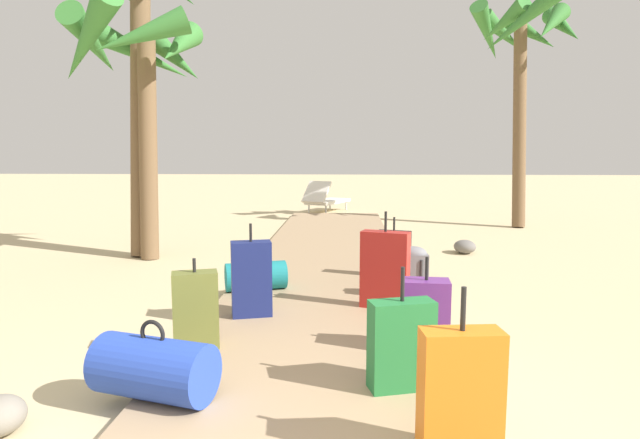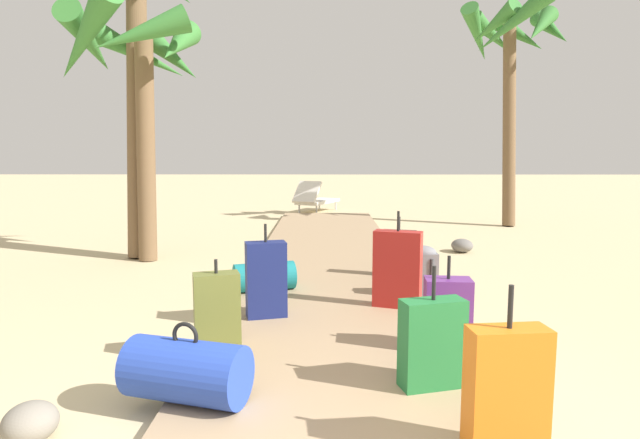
% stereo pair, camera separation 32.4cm
% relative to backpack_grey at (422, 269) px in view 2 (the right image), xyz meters
% --- Properties ---
extents(ground_plane, '(60.00, 60.00, 0.00)m').
position_rel_backpack_grey_xyz_m(ground_plane, '(-0.91, 0.69, -0.35)').
color(ground_plane, '#CCB789').
extents(boardwalk, '(1.98, 10.84, 0.08)m').
position_rel_backpack_grey_xyz_m(boardwalk, '(-0.91, 1.78, -0.31)').
color(boardwalk, tan).
rests_on(boardwalk, ground).
extents(backpack_grey, '(0.29, 0.22, 0.51)m').
position_rel_backpack_grey_xyz_m(backpack_grey, '(0.00, 0.00, 0.00)').
color(backpack_grey, slate).
rests_on(backpack_grey, boardwalk).
extents(suitcase_olive, '(0.36, 0.26, 0.67)m').
position_rel_backpack_grey_xyz_m(suitcase_olive, '(-1.75, -1.45, 0.02)').
color(suitcase_olive, olive).
rests_on(suitcase_olive, boardwalk).
extents(duffel_bag_teal, '(0.68, 0.48, 0.41)m').
position_rel_backpack_grey_xyz_m(duffel_bag_teal, '(-1.59, 0.19, -0.12)').
color(duffel_bag_teal, '#197A7F').
rests_on(duffel_bag_teal, boardwalk).
extents(suitcase_purple, '(0.34, 0.23, 0.69)m').
position_rel_backpack_grey_xyz_m(suitcase_purple, '(-0.09, -1.44, -0.00)').
color(suitcase_purple, '#6B2D84').
rests_on(suitcase_purple, boardwalk).
extents(suitcase_orange, '(0.39, 0.20, 0.83)m').
position_rel_backpack_grey_xyz_m(suitcase_orange, '(-0.13, -2.79, 0.05)').
color(suitcase_orange, orange).
rests_on(suitcase_orange, boardwalk).
extents(suitcase_red, '(0.46, 0.30, 0.89)m').
position_rel_backpack_grey_xyz_m(suitcase_red, '(-0.30, -0.38, 0.09)').
color(suitcase_red, red).
rests_on(suitcase_red, boardwalk).
extents(suitcase_black, '(0.41, 0.26, 0.69)m').
position_rel_backpack_grey_xyz_m(suitcase_black, '(-0.11, 0.85, -0.00)').
color(suitcase_black, black).
rests_on(suitcase_black, boardwalk).
extents(duffel_bag_blue, '(0.76, 0.54, 0.47)m').
position_rel_backpack_grey_xyz_m(duffel_bag_blue, '(-1.77, -2.25, -0.09)').
color(duffel_bag_blue, '#2847B7').
rests_on(duffel_bag_blue, boardwalk).
extents(suitcase_green, '(0.42, 0.26, 0.75)m').
position_rel_backpack_grey_xyz_m(suitcase_green, '(-0.32, -2.05, 0.01)').
color(suitcase_green, '#237538').
rests_on(suitcase_green, boardwalk).
extents(suitcase_navy, '(0.38, 0.26, 0.82)m').
position_rel_backpack_grey_xyz_m(suitcase_navy, '(-1.48, -0.68, 0.06)').
color(suitcase_navy, navy).
rests_on(suitcase_navy, boardwalk).
extents(palm_tree_far_right, '(2.10, 2.20, 4.51)m').
position_rel_backpack_grey_xyz_m(palm_tree_far_right, '(2.80, 5.76, 3.23)').
color(palm_tree_far_right, brown).
rests_on(palm_tree_far_right, ground).
extents(palm_tree_near_left, '(2.03, 2.34, 3.49)m').
position_rel_backpack_grey_xyz_m(palm_tree_near_left, '(-3.56, 2.16, 2.37)').
color(palm_tree_near_left, brown).
rests_on(palm_tree_near_left, ground).
extents(lounge_chair, '(1.21, 1.64, 0.80)m').
position_rel_backpack_grey_xyz_m(lounge_chair, '(-1.19, 8.07, -0.02)').
color(lounge_chair, white).
rests_on(lounge_chair, ground).
extents(rock_right_mid, '(0.34, 0.38, 0.20)m').
position_rel_backpack_grey_xyz_m(rock_right_mid, '(1.12, 2.72, -0.25)').
color(rock_right_mid, slate).
rests_on(rock_right_mid, ground).
extents(rock_left_mid, '(0.35, 0.36, 0.21)m').
position_rel_backpack_grey_xyz_m(rock_left_mid, '(-2.51, -2.55, -0.24)').
color(rock_left_mid, gray).
rests_on(rock_left_mid, ground).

